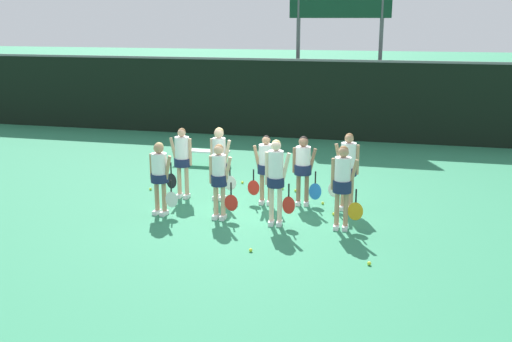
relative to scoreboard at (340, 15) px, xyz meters
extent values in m
plane|color=#2D7F56|center=(-0.63, -9.66, -4.31)|extent=(140.00, 140.00, 0.00)
cube|color=black|center=(-0.63, -1.09, -2.93)|extent=(60.00, 0.06, 2.76)
cube|color=slate|center=(-0.63, -1.09, -1.51)|extent=(60.00, 0.08, 0.08)
cylinder|color=#515156|center=(-1.49, 0.00, -1.55)|extent=(0.14, 0.14, 5.51)
cylinder|color=#515156|center=(1.49, 0.00, -1.55)|extent=(0.14, 0.14, 5.51)
cube|color=silver|center=(-3.30, -5.77, -3.89)|extent=(1.71, 0.37, 0.04)
cylinder|color=slate|center=(-2.60, -5.64, -4.11)|extent=(0.06, 0.06, 0.40)
cylinder|color=slate|center=(-2.59, -5.89, -4.11)|extent=(0.06, 0.06, 0.40)
cylinder|color=slate|center=(-4.00, -5.65, -4.11)|extent=(0.06, 0.06, 0.40)
cylinder|color=slate|center=(-4.00, -5.90, -4.11)|extent=(0.06, 0.06, 0.40)
cylinder|color=tan|center=(-2.54, -10.39, -3.92)|extent=(0.10, 0.10, 0.77)
cylinder|color=tan|center=(-2.72, -10.36, -3.92)|extent=(0.10, 0.10, 0.77)
cube|color=white|center=(-2.54, -10.42, -4.26)|extent=(0.15, 0.25, 0.09)
cube|color=white|center=(-2.73, -10.39, -4.26)|extent=(0.15, 0.25, 0.09)
cylinder|color=#192347|center=(-2.63, -10.38, -3.47)|extent=(0.39, 0.39, 0.19)
cylinder|color=white|center=(-2.63, -10.38, -3.23)|extent=(0.34, 0.34, 0.61)
sphere|color=tan|center=(-2.63, -10.38, -2.81)|extent=(0.22, 0.22, 0.22)
sphere|color=#D8B772|center=(-2.63, -10.36, -2.79)|extent=(0.20, 0.20, 0.20)
cylinder|color=tan|center=(-2.42, -10.41, -3.25)|extent=(0.20, 0.11, 0.59)
cylinder|color=tan|center=(-2.83, -10.35, -3.25)|extent=(0.08, 0.08, 0.58)
cylinder|color=black|center=(-2.35, -10.44, -3.62)|extent=(0.03, 0.03, 0.26)
ellipsoid|color=silver|center=(-2.35, -10.44, -3.93)|extent=(0.29, 0.03, 0.36)
cylinder|color=tan|center=(-1.20, -10.34, -3.92)|extent=(0.10, 0.10, 0.78)
cylinder|color=tan|center=(-1.36, -10.34, -3.92)|extent=(0.10, 0.10, 0.78)
cube|color=white|center=(-1.20, -10.37, -4.26)|extent=(0.11, 0.24, 0.09)
cube|color=white|center=(-1.36, -10.37, -4.26)|extent=(0.11, 0.24, 0.09)
cylinder|color=#192347|center=(-1.28, -10.34, -3.45)|extent=(0.34, 0.34, 0.23)
cylinder|color=white|center=(-1.28, -10.34, -3.21)|extent=(0.30, 0.30, 0.64)
sphere|color=tan|center=(-1.28, -10.34, -2.79)|extent=(0.21, 0.21, 0.21)
sphere|color=olive|center=(-1.28, -10.32, -2.76)|extent=(0.19, 0.19, 0.19)
cylinder|color=tan|center=(-1.09, -10.34, -3.22)|extent=(0.20, 0.08, 0.61)
cylinder|color=tan|center=(-1.46, -10.34, -3.22)|extent=(0.08, 0.08, 0.60)
cylinder|color=black|center=(-1.01, -10.36, -3.61)|extent=(0.03, 0.03, 0.26)
ellipsoid|color=red|center=(-1.01, -10.36, -3.92)|extent=(0.30, 0.03, 0.37)
cylinder|color=beige|center=(0.06, -10.43, -3.88)|extent=(0.10, 0.10, 0.86)
cylinder|color=beige|center=(-0.11, -10.44, -3.88)|extent=(0.10, 0.10, 0.86)
cube|color=white|center=(0.06, -10.46, -4.26)|extent=(0.13, 0.25, 0.09)
cube|color=white|center=(-0.11, -10.47, -4.26)|extent=(0.13, 0.25, 0.09)
cylinder|color=#192347|center=(-0.03, -10.44, -3.38)|extent=(0.36, 0.36, 0.20)
cylinder|color=white|center=(-0.03, -10.44, -3.08)|extent=(0.31, 0.31, 0.73)
sphere|color=beige|center=(-0.03, -10.44, -2.61)|extent=(0.21, 0.21, 0.21)
sphere|color=#D8B772|center=(-0.03, -10.42, -2.59)|extent=(0.19, 0.19, 0.19)
cylinder|color=beige|center=(0.17, -10.42, -3.09)|extent=(0.22, 0.09, 0.69)
cylinder|color=beige|center=(-0.21, -10.45, -3.09)|extent=(0.08, 0.08, 0.69)
cylinder|color=black|center=(0.25, -10.43, -3.53)|extent=(0.03, 0.03, 0.27)
ellipsoid|color=red|center=(0.25, -10.43, -3.86)|extent=(0.27, 0.03, 0.38)
cylinder|color=tan|center=(1.43, -10.36, -3.89)|extent=(0.10, 0.10, 0.83)
cylinder|color=tan|center=(1.25, -10.37, -3.89)|extent=(0.10, 0.10, 0.83)
cube|color=white|center=(1.43, -10.39, -4.26)|extent=(0.11, 0.24, 0.09)
cube|color=white|center=(1.25, -10.40, -4.26)|extent=(0.11, 0.24, 0.09)
cylinder|color=#192347|center=(1.34, -10.36, -3.39)|extent=(0.38, 0.38, 0.25)
cylinder|color=white|center=(1.34, -10.36, -3.13)|extent=(0.33, 0.33, 0.68)
sphere|color=tan|center=(1.34, -10.36, -2.68)|extent=(0.21, 0.21, 0.21)
sphere|color=olive|center=(1.34, -10.34, -2.66)|extent=(0.20, 0.20, 0.20)
cylinder|color=tan|center=(1.54, -10.36, -3.15)|extent=(0.21, 0.08, 0.65)
cylinder|color=tan|center=(1.14, -10.37, -3.15)|extent=(0.08, 0.08, 0.65)
cylinder|color=black|center=(1.62, -10.38, -3.57)|extent=(0.03, 0.03, 0.28)
ellipsoid|color=orange|center=(1.62, -10.38, -3.90)|extent=(0.31, 0.03, 0.38)
cylinder|color=tan|center=(-2.52, -9.05, -3.90)|extent=(0.10, 0.10, 0.81)
cylinder|color=tan|center=(-2.71, -9.05, -3.90)|extent=(0.10, 0.10, 0.81)
cube|color=white|center=(-2.52, -9.08, -4.26)|extent=(0.11, 0.24, 0.09)
cube|color=white|center=(-2.71, -9.08, -4.26)|extent=(0.11, 0.24, 0.09)
cylinder|color=#192347|center=(-2.61, -9.05, -3.43)|extent=(0.40, 0.40, 0.19)
cylinder|color=white|center=(-2.61, -9.05, -3.16)|extent=(0.35, 0.35, 0.68)
sphere|color=tan|center=(-2.61, -9.05, -2.72)|extent=(0.19, 0.19, 0.19)
sphere|color=olive|center=(-2.61, -9.03, -2.69)|extent=(0.18, 0.18, 0.18)
cylinder|color=tan|center=(-2.82, -9.04, -3.17)|extent=(0.21, 0.08, 0.65)
cylinder|color=tan|center=(-2.41, -9.05, -3.17)|extent=(0.08, 0.08, 0.65)
cylinder|color=black|center=(-2.90, -9.06, -3.59)|extent=(0.03, 0.03, 0.27)
ellipsoid|color=black|center=(-2.90, -9.06, -3.91)|extent=(0.26, 0.03, 0.38)
cylinder|color=beige|center=(-1.62, -8.99, -3.89)|extent=(0.10, 0.10, 0.83)
cylinder|color=beige|center=(-1.79, -8.97, -3.89)|extent=(0.10, 0.10, 0.83)
cube|color=white|center=(-1.63, -9.02, -4.26)|extent=(0.13, 0.25, 0.09)
cube|color=white|center=(-1.80, -9.00, -4.26)|extent=(0.13, 0.25, 0.09)
cylinder|color=#192347|center=(-1.71, -8.98, -3.40)|extent=(0.36, 0.36, 0.24)
cylinder|color=white|center=(-1.71, -8.98, -3.15)|extent=(0.31, 0.31, 0.67)
sphere|color=beige|center=(-1.71, -8.98, -2.70)|extent=(0.23, 0.23, 0.23)
sphere|color=#D8B772|center=(-1.71, -8.96, -2.67)|extent=(0.21, 0.21, 0.21)
cylinder|color=beige|center=(-1.51, -9.00, -3.16)|extent=(0.21, 0.09, 0.64)
cylinder|color=beige|center=(-1.89, -8.96, -3.16)|extent=(0.08, 0.08, 0.63)
cylinder|color=black|center=(-1.44, -9.02, -3.56)|extent=(0.03, 0.03, 0.26)
ellipsoid|color=silver|center=(-1.44, -9.02, -3.87)|extent=(0.30, 0.03, 0.36)
cylinder|color=tan|center=(-0.46, -9.05, -3.92)|extent=(0.10, 0.10, 0.77)
cylinder|color=tan|center=(-0.65, -9.06, -3.92)|extent=(0.10, 0.10, 0.77)
cube|color=white|center=(-0.46, -9.08, -4.26)|extent=(0.12, 0.25, 0.09)
cube|color=white|center=(-0.65, -9.09, -4.26)|extent=(0.12, 0.25, 0.09)
cylinder|color=#192347|center=(-0.56, -9.05, -3.46)|extent=(0.39, 0.39, 0.21)
cylinder|color=white|center=(-0.56, -9.05, -3.22)|extent=(0.34, 0.34, 0.64)
sphere|color=tan|center=(-0.56, -9.05, -2.80)|extent=(0.19, 0.19, 0.19)
sphere|color=black|center=(-0.56, -9.03, -2.77)|extent=(0.18, 0.18, 0.18)
cylinder|color=tan|center=(-0.77, -9.07, -3.23)|extent=(0.21, 0.09, 0.61)
cylinder|color=tan|center=(-0.35, -9.04, -3.23)|extent=(0.08, 0.08, 0.61)
cylinder|color=black|center=(-0.85, -9.09, -3.62)|extent=(0.03, 0.03, 0.26)
ellipsoid|color=red|center=(-0.85, -9.09, -3.93)|extent=(0.28, 0.03, 0.36)
cylinder|color=#8C664C|center=(0.38, -8.92, -3.92)|extent=(0.10, 0.10, 0.77)
cylinder|color=#8C664C|center=(0.19, -8.93, -3.92)|extent=(0.10, 0.10, 0.77)
cube|color=white|center=(0.38, -8.95, -4.26)|extent=(0.13, 0.25, 0.09)
cube|color=white|center=(0.19, -8.96, -4.26)|extent=(0.13, 0.25, 0.09)
cylinder|color=#192347|center=(0.28, -8.92, -3.46)|extent=(0.40, 0.40, 0.23)
cylinder|color=white|center=(0.28, -8.92, -3.23)|extent=(0.35, 0.35, 0.61)
sphere|color=#8C664C|center=(0.28, -8.92, -2.82)|extent=(0.22, 0.22, 0.22)
sphere|color=black|center=(0.28, -8.90, -2.79)|extent=(0.20, 0.20, 0.20)
cylinder|color=#8C664C|center=(0.50, -8.91, -3.25)|extent=(0.20, 0.09, 0.58)
cylinder|color=#8C664C|center=(0.08, -8.94, -3.25)|extent=(0.08, 0.08, 0.58)
cylinder|color=black|center=(0.58, -8.92, -3.63)|extent=(0.03, 0.03, 0.28)
ellipsoid|color=blue|center=(0.58, -8.92, -3.97)|extent=(0.29, 0.03, 0.39)
cylinder|color=tan|center=(1.41, -9.04, -3.89)|extent=(0.10, 0.10, 0.84)
cylinder|color=tan|center=(1.23, -9.03, -3.89)|extent=(0.10, 0.10, 0.84)
cube|color=white|center=(1.41, -9.07, -4.26)|extent=(0.12, 0.25, 0.09)
cube|color=white|center=(1.22, -9.06, -4.26)|extent=(0.12, 0.25, 0.09)
cylinder|color=#192347|center=(1.32, -9.04, -3.40)|extent=(0.39, 0.39, 0.19)
cylinder|color=white|center=(1.32, -9.04, -3.12)|extent=(0.34, 0.34, 0.71)
sphere|color=tan|center=(1.32, -9.04, -2.66)|extent=(0.20, 0.20, 0.20)
sphere|color=olive|center=(1.32, -9.02, -2.64)|extent=(0.18, 0.18, 0.18)
cylinder|color=tan|center=(1.11, -9.03, -3.13)|extent=(0.22, 0.09, 0.67)
cylinder|color=tan|center=(1.52, -9.05, -3.13)|extent=(0.08, 0.08, 0.67)
cylinder|color=black|center=(1.03, -9.04, -3.55)|extent=(0.03, 0.03, 0.25)
ellipsoid|color=silver|center=(1.03, -9.04, -3.85)|extent=(0.27, 0.03, 0.35)
sphere|color=#CCE033|center=(0.74, -8.79, -4.28)|extent=(0.06, 0.06, 0.06)
sphere|color=#CCE033|center=(-0.06, -7.92, -4.27)|extent=(0.07, 0.07, 0.07)
sphere|color=#CCE033|center=(-0.42, -7.80, -4.27)|extent=(0.07, 0.07, 0.07)
sphere|color=#CCE033|center=(2.03, -12.12, -4.27)|extent=(0.07, 0.07, 0.07)
sphere|color=#CCE033|center=(-3.64, -8.68, -4.27)|extent=(0.07, 0.07, 0.07)
sphere|color=#CCE033|center=(-0.15, -12.03, -4.27)|extent=(0.07, 0.07, 0.07)
sphere|color=#CCE033|center=(-1.55, -7.51, -4.27)|extent=(0.07, 0.07, 0.07)
sphere|color=#CCE033|center=(-1.39, -9.67, -4.27)|extent=(0.07, 0.07, 0.07)
sphere|color=#CCE033|center=(1.09, -9.53, -4.27)|extent=(0.07, 0.07, 0.07)
camera|label=1|loc=(2.49, -22.08, -0.10)|focal=42.00mm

